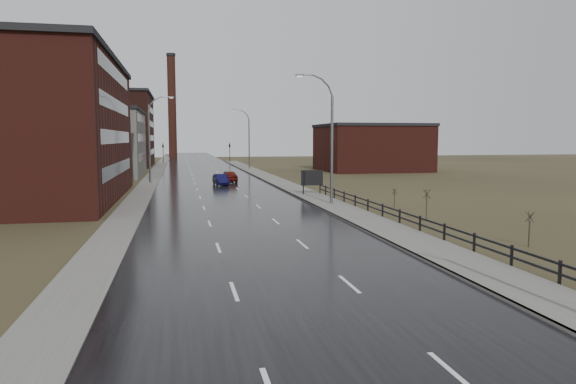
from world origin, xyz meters
name	(u,v)px	position (x,y,z in m)	size (l,w,h in m)	color
road	(213,184)	(0.00, 60.00, 0.03)	(14.00, 300.00, 0.06)	black
sidewalk_right	(332,206)	(8.60, 35.00, 0.09)	(3.20, 180.00, 0.18)	#595651
curb_right	(315,206)	(7.08, 35.00, 0.09)	(0.16, 180.00, 0.18)	slate
sidewalk_left	(148,184)	(-8.20, 60.00, 0.06)	(2.40, 260.00, 0.12)	#595651
warehouse_mid	(89,142)	(-17.99, 78.00, 5.26)	(16.32, 20.40, 10.50)	slate
warehouse_far	(88,130)	(-22.99, 108.00, 7.76)	(26.52, 24.48, 15.50)	#331611
building_right	(371,147)	(30.30, 82.00, 4.26)	(18.36, 16.32, 8.50)	#471914
smokestack	(172,106)	(-6.00, 150.00, 15.50)	(2.70, 2.70, 30.70)	#331611
streetlight_right_mid	(329,139)	(8.50, 36.00, 5.84)	(3.36, 0.28, 11.35)	slate
streetlight_left	(152,139)	(-7.70, 62.00, 5.84)	(3.36, 0.28, 11.35)	slate
streetlight_right_far	(247,139)	(8.50, 90.00, 5.84)	(3.36, 0.28, 11.35)	slate
guardrail	(451,232)	(10.30, 18.31, 0.71)	(0.10, 53.05, 1.10)	black
shrub_d	(529,228)	(14.18, 16.96, 1.03)	(0.47, 0.49, 1.95)	#382D23
shrub_e	(427,204)	(12.82, 26.12, 1.22)	(0.55, 0.58, 2.30)	#382D23
shrub_f	(394,198)	(13.40, 32.96, 0.89)	(0.41, 0.43, 1.69)	#382D23
billboard	(312,179)	(9.10, 43.96, 1.76)	(2.32, 0.17, 2.61)	black
traffic_light_left	(163,144)	(-8.00, 120.00, 4.60)	(0.58, 2.73, 5.30)	black
traffic_light_right	(230,144)	(8.00, 120.00, 4.60)	(0.58, 2.73, 5.30)	black
car_near	(221,180)	(0.77, 57.27, 0.69)	(1.46, 4.18, 1.38)	#0C0B37
car_far	(229,177)	(2.21, 61.68, 0.79)	(1.86, 4.61, 1.57)	#57110E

